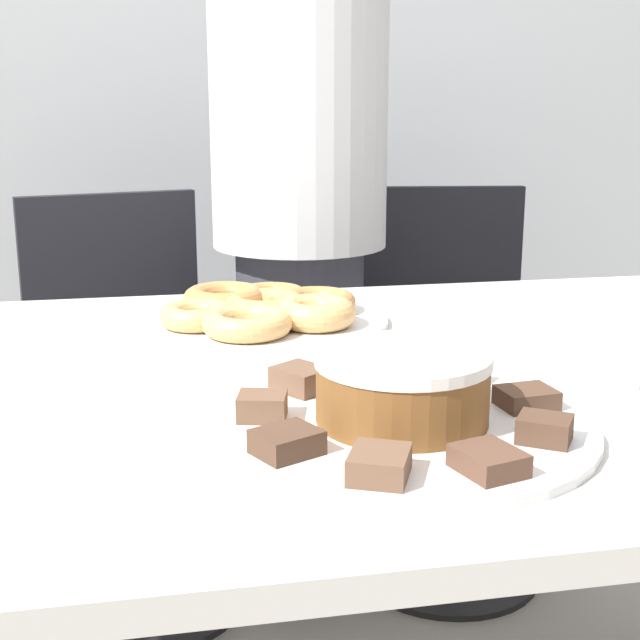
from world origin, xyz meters
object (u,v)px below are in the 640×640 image
at_px(plate_donuts, 265,320).
at_px(frosted_cake, 402,387).
at_px(office_chair_left, 133,414).
at_px(office_chair_right, 447,393).
at_px(person_standing, 299,221).
at_px(napkin, 637,368).
at_px(plate_cake, 401,426).

bearing_deg(plate_donuts, frosted_cake, -80.45).
bearing_deg(office_chair_left, office_chair_right, -13.51).
distance_m(person_standing, office_chair_left, 0.56).
distance_m(office_chair_left, plate_donuts, 0.75).
distance_m(person_standing, napkin, 0.93).
xyz_separation_m(plate_donuts, napkin, (0.42, -0.32, -0.00)).
relative_size(office_chair_right, napkin, 5.68).
distance_m(office_chair_right, frosted_cake, 1.24).
xyz_separation_m(plate_cake, frosted_cake, (-0.00, 0.00, 0.04)).
height_order(plate_donuts, napkin, plate_donuts).
bearing_deg(napkin, office_chair_right, 84.24).
bearing_deg(plate_donuts, office_chair_left, 108.84).
distance_m(office_chair_left, office_chair_right, 0.73).
xyz_separation_m(person_standing, office_chair_right, (0.36, 0.06, -0.42)).
height_order(person_standing, plate_cake, person_standing).
distance_m(plate_cake, frosted_cake, 0.04).
distance_m(office_chair_left, frosted_cake, 1.19).
bearing_deg(office_chair_right, napkin, -87.64).
height_order(frosted_cake, napkin, frosted_cake).
height_order(office_chair_left, napkin, office_chair_left).
bearing_deg(plate_cake, plate_donuts, 99.55).
bearing_deg(office_chair_left, plate_donuts, -84.75).
bearing_deg(frosted_cake, plate_donuts, 99.55).
relative_size(person_standing, plate_cake, 4.17).
relative_size(office_chair_left, plate_cake, 2.31).
height_order(person_standing, frosted_cake, person_standing).
bearing_deg(frosted_cake, office_chair_right, 68.16).
height_order(plate_cake, napkin, plate_cake).
bearing_deg(person_standing, plate_cake, -94.16).
distance_m(person_standing, office_chair_right, 0.56).
bearing_deg(napkin, office_chair_left, 123.65).
bearing_deg(plate_cake, office_chair_right, 68.16).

